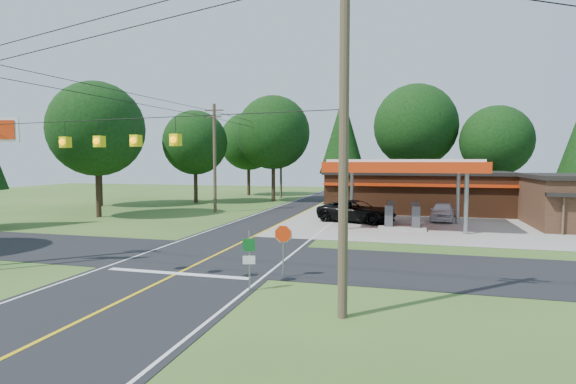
% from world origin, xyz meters
% --- Properties ---
extents(ground, '(120.00, 120.00, 0.00)m').
position_xyz_m(ground, '(0.00, 0.00, 0.00)').
color(ground, '#315B20').
rests_on(ground, ground).
extents(main_highway, '(8.00, 120.00, 0.02)m').
position_xyz_m(main_highway, '(0.00, 0.00, 0.01)').
color(main_highway, black).
rests_on(main_highway, ground).
extents(cross_road, '(70.00, 7.00, 0.02)m').
position_xyz_m(cross_road, '(0.00, 0.00, 0.01)').
color(cross_road, black).
rests_on(cross_road, ground).
extents(lane_center_yellow, '(0.15, 110.00, 0.00)m').
position_xyz_m(lane_center_yellow, '(0.00, 0.00, 0.03)').
color(lane_center_yellow, yellow).
rests_on(lane_center_yellow, main_highway).
extents(gas_canopy, '(10.60, 7.40, 4.88)m').
position_xyz_m(gas_canopy, '(9.00, 13.00, 4.27)').
color(gas_canopy, gray).
rests_on(gas_canopy, ground).
extents(convenience_store, '(16.40, 7.55, 3.80)m').
position_xyz_m(convenience_store, '(10.00, 22.98, 1.92)').
color(convenience_store, '#532C17').
rests_on(convenience_store, ground).
extents(utility_pole_near_right, '(1.80, 0.30, 11.50)m').
position_xyz_m(utility_pole_near_right, '(7.50, -7.00, 5.96)').
color(utility_pole_near_right, '#473828').
rests_on(utility_pole_near_right, ground).
extents(utility_pole_far_left, '(1.80, 0.30, 10.00)m').
position_xyz_m(utility_pole_far_left, '(-8.00, 18.00, 5.20)').
color(utility_pole_far_left, '#473828').
rests_on(utility_pole_far_left, ground).
extents(utility_pole_north, '(0.30, 0.30, 9.50)m').
position_xyz_m(utility_pole_north, '(-6.50, 35.00, 4.75)').
color(utility_pole_north, '#473828').
rests_on(utility_pole_north, ground).
extents(overhead_beacons, '(17.04, 2.04, 1.03)m').
position_xyz_m(overhead_beacons, '(-1.00, -6.00, 6.21)').
color(overhead_beacons, black).
rests_on(overhead_beacons, ground).
extents(treeline_backdrop, '(70.27, 51.59, 13.30)m').
position_xyz_m(treeline_backdrop, '(0.82, 24.01, 7.49)').
color(treeline_backdrop, '#332316').
rests_on(treeline_backdrop, ground).
extents(suv_car, '(7.45, 7.45, 1.68)m').
position_xyz_m(suv_car, '(5.51, 14.50, 0.84)').
color(suv_car, black).
rests_on(suv_car, ground).
extents(sedan_car, '(4.78, 4.78, 1.47)m').
position_xyz_m(sedan_car, '(12.00, 17.00, 0.74)').
color(sedan_car, white).
rests_on(sedan_car, ground).
extents(octagonal_stop_sign, '(0.78, 0.10, 2.21)m').
position_xyz_m(octagonal_stop_sign, '(4.50, -3.01, 1.64)').
color(octagonal_stop_sign, gray).
rests_on(octagonal_stop_sign, ground).
extents(route_sign_post, '(0.45, 0.16, 2.23)m').
position_xyz_m(route_sign_post, '(3.80, -5.12, 1.33)').
color(route_sign_post, gray).
rests_on(route_sign_post, ground).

